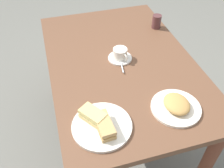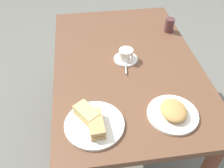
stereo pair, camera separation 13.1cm
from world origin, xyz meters
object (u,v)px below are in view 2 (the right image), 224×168
at_px(dining_table, 126,75).
at_px(drinking_glass, 169,25).
at_px(sandwich_plate, 94,124).
at_px(coffee_saucer, 125,59).
at_px(coffee_cup, 126,54).
at_px(sandwich_front, 96,124).
at_px(side_plate, 173,114).
at_px(sandwich_back, 87,113).
at_px(spoon, 126,66).

relative_size(dining_table, drinking_glass, 13.85).
bearing_deg(drinking_glass, sandwich_plate, 141.65).
distance_m(coffee_saucer, coffee_cup, 0.04).
height_order(sandwich_front, side_plate, sandwich_front).
bearing_deg(sandwich_back, sandwich_front, -150.94).
distance_m(sandwich_front, coffee_cup, 0.54).
xyz_separation_m(coffee_saucer, coffee_cup, (-0.00, -0.00, 0.04)).
bearing_deg(spoon, side_plate, -157.45).
bearing_deg(sandwich_back, spoon, -35.74).
bearing_deg(drinking_glass, coffee_saucer, 127.85).
xyz_separation_m(sandwich_plate, spoon, (0.39, -0.22, 0.01)).
bearing_deg(drinking_glass, sandwich_front, 142.76).
relative_size(coffee_saucer, coffee_cup, 1.31).
bearing_deg(dining_table, spoon, 166.00).
bearing_deg(side_plate, drinking_glass, -16.08).
bearing_deg(dining_table, side_plate, -161.83).
xyz_separation_m(sandwich_plate, coffee_saucer, (0.47, -0.23, -0.00)).
bearing_deg(coffee_cup, side_plate, -162.30).
distance_m(sandwich_plate, sandwich_front, 0.04).
bearing_deg(spoon, coffee_saucer, -8.96).
xyz_separation_m(dining_table, sandwich_back, (-0.41, 0.26, 0.15)).
bearing_deg(sandwich_front, coffee_cup, -24.79).
relative_size(coffee_saucer, spoon, 1.48).
xyz_separation_m(sandwich_back, coffee_cup, (0.42, -0.26, 0.00)).
relative_size(side_plate, drinking_glass, 2.60).
distance_m(sandwich_front, spoon, 0.47).
height_order(side_plate, drinking_glass, drinking_glass).
distance_m(sandwich_plate, side_plate, 0.38).
distance_m(coffee_cup, side_plate, 0.48).
height_order(sandwich_plate, side_plate, same).
relative_size(dining_table, sandwich_front, 8.86).
relative_size(sandwich_back, spoon, 1.43).
distance_m(dining_table, sandwich_plate, 0.52).
bearing_deg(sandwich_back, side_plate, -95.04).
bearing_deg(sandwich_front, sandwich_plate, 15.09).
xyz_separation_m(sandwich_plate, drinking_glass, (0.75, -0.59, 0.04)).
bearing_deg(sandwich_plate, sandwich_back, 35.14).
height_order(coffee_saucer, spoon, spoon).
xyz_separation_m(coffee_cup, side_plate, (-0.46, -0.15, -0.04)).
bearing_deg(dining_table, coffee_cup, 5.29).
height_order(sandwich_plate, drinking_glass, drinking_glass).
height_order(sandwich_front, spoon, sandwich_front).
xyz_separation_m(sandwich_front, coffee_cup, (0.49, -0.23, 0.00)).
xyz_separation_m(side_plate, drinking_glass, (0.74, -0.21, 0.04)).
relative_size(coffee_cup, drinking_glass, 1.17).
bearing_deg(coffee_cup, sandwich_plate, 153.56).
xyz_separation_m(dining_table, sandwich_front, (-0.47, 0.23, 0.15)).
bearing_deg(spoon, coffee_cup, -9.57).
distance_m(sandwich_plate, drinking_glass, 0.96).
bearing_deg(coffee_saucer, sandwich_back, 148.31).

